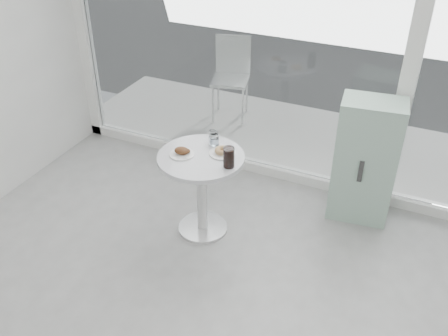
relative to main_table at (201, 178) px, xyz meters
The scene contains 10 objects.
storefront 1.70m from the main_table, 62.44° to the left, with size 5.00×0.14×3.00m.
main_table is the anchor object (origin of this frame).
patio_deck 2.03m from the main_table, 75.26° to the left, with size 5.60×1.60×0.05m, color beige.
mint_cabinet 1.45m from the main_table, 33.82° to the left, with size 0.57×0.41×1.15m.
patio_chair 2.19m from the main_table, 107.21° to the left, with size 0.52×0.52×0.98m.
plate_fritter 0.29m from the main_table, 160.64° to the right, with size 0.20×0.20×0.07m.
plate_donut 0.30m from the main_table, 34.30° to the left, with size 0.22×0.22×0.05m.
water_tumbler_a 0.35m from the main_table, 88.00° to the left, with size 0.07×0.07×0.12m.
water_tumbler_b 0.34m from the main_table, 81.24° to the left, with size 0.07×0.07×0.11m.
cola_glass 0.41m from the main_table, 10.99° to the right, with size 0.09×0.09×0.17m.
Camera 1 is at (1.11, -1.17, 2.90)m, focal length 40.00 mm.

